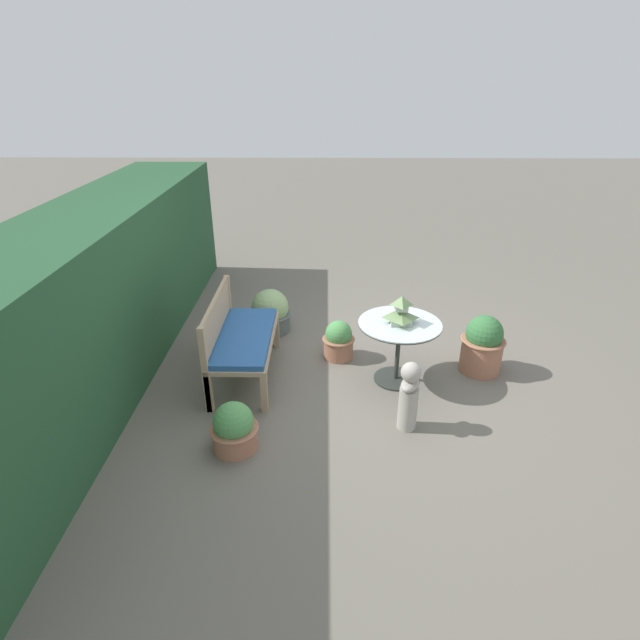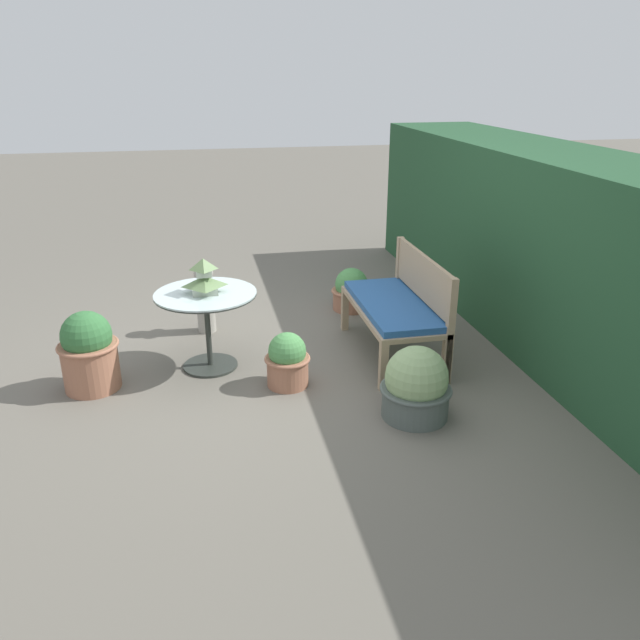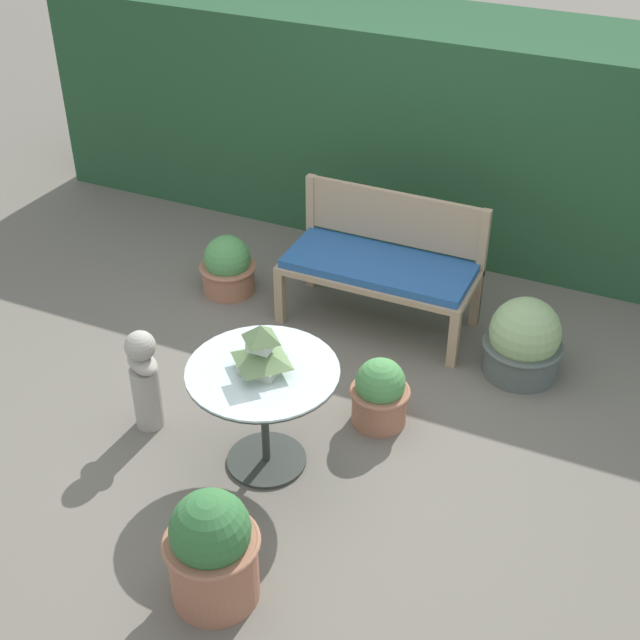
{
  "view_description": "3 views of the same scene",
  "coord_description": "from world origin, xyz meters",
  "px_view_note": "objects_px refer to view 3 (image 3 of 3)",
  "views": [
    {
      "loc": [
        -4.34,
        0.29,
        2.77
      ],
      "look_at": [
        0.02,
        0.34,
        0.62
      ],
      "focal_mm": 28.0,
      "sensor_mm": 36.0,
      "label": 1
    },
    {
      "loc": [
        4.6,
        -0.47,
        2.27
      ],
      "look_at": [
        0.14,
        0.45,
        0.42
      ],
      "focal_mm": 35.0,
      "sensor_mm": 36.0,
      "label": 2
    },
    {
      "loc": [
        1.68,
        -3.59,
        3.45
      ],
      "look_at": [
        -0.14,
        0.46,
        0.37
      ],
      "focal_mm": 50.0,
      "sensor_mm": 36.0,
      "label": 3
    }
  ],
  "objects_px": {
    "patio_table": "(263,390)",
    "potted_plant_table_near": "(228,267)",
    "garden_bust": "(145,378)",
    "potted_plant_bench_left": "(524,342)",
    "pagoda_birdhouse": "(262,351)",
    "potted_plant_bench_right": "(380,394)",
    "potted_plant_hedge_corner": "(212,550)",
    "garden_bench": "(379,271)"
  },
  "relations": [
    {
      "from": "patio_table",
      "to": "potted_plant_table_near",
      "type": "bearing_deg",
      "value": 125.68
    },
    {
      "from": "garden_bust",
      "to": "potted_plant_table_near",
      "type": "height_order",
      "value": "garden_bust"
    },
    {
      "from": "patio_table",
      "to": "potted_plant_bench_left",
      "type": "xyz_separation_m",
      "value": [
        1.08,
        1.37,
        -0.28
      ]
    },
    {
      "from": "potted_plant_bench_left",
      "to": "patio_table",
      "type": "bearing_deg",
      "value": -128.18
    },
    {
      "from": "potted_plant_bench_left",
      "to": "potted_plant_table_near",
      "type": "bearing_deg",
      "value": 177.78
    },
    {
      "from": "pagoda_birdhouse",
      "to": "potted_plant_bench_right",
      "type": "bearing_deg",
      "value": 52.25
    },
    {
      "from": "potted_plant_hedge_corner",
      "to": "potted_plant_bench_right",
      "type": "bearing_deg",
      "value": 80.16
    },
    {
      "from": "garden_bench",
      "to": "pagoda_birdhouse",
      "type": "relative_size",
      "value": 4.55
    },
    {
      "from": "potted_plant_bench_left",
      "to": "potted_plant_hedge_corner",
      "type": "relative_size",
      "value": 0.84
    },
    {
      "from": "garden_bust",
      "to": "potted_plant_bench_left",
      "type": "distance_m",
      "value": 2.29
    },
    {
      "from": "garden_bench",
      "to": "potted_plant_bench_left",
      "type": "distance_m",
      "value": 1.04
    },
    {
      "from": "potted_plant_table_near",
      "to": "garden_bench",
      "type": "bearing_deg",
      "value": 3.08
    },
    {
      "from": "garden_bust",
      "to": "potted_plant_hedge_corner",
      "type": "xyz_separation_m",
      "value": [
        0.95,
        -0.89,
        -0.04
      ]
    },
    {
      "from": "garden_bench",
      "to": "potted_plant_hedge_corner",
      "type": "bearing_deg",
      "value": -87.04
    },
    {
      "from": "pagoda_birdhouse",
      "to": "potted_plant_table_near",
      "type": "xyz_separation_m",
      "value": [
        -1.04,
        1.45,
        -0.57
      ]
    },
    {
      "from": "patio_table",
      "to": "potted_plant_table_near",
      "type": "xyz_separation_m",
      "value": [
        -1.04,
        1.45,
        -0.31
      ]
    },
    {
      "from": "potted_plant_table_near",
      "to": "potted_plant_bench_left",
      "type": "xyz_separation_m",
      "value": [
        2.12,
        -0.08,
        0.04
      ]
    },
    {
      "from": "pagoda_birdhouse",
      "to": "garden_bust",
      "type": "distance_m",
      "value": 0.87
    },
    {
      "from": "patio_table",
      "to": "potted_plant_bench_left",
      "type": "distance_m",
      "value": 1.76
    },
    {
      "from": "garden_bust",
      "to": "potted_plant_table_near",
      "type": "relative_size",
      "value": 1.52
    },
    {
      "from": "potted_plant_table_near",
      "to": "garden_bust",
      "type": "bearing_deg",
      "value": -78.87
    },
    {
      "from": "garden_bust",
      "to": "pagoda_birdhouse",
      "type": "bearing_deg",
      "value": 27.13
    },
    {
      "from": "garden_bench",
      "to": "patio_table",
      "type": "relative_size",
      "value": 1.58
    },
    {
      "from": "potted_plant_table_near",
      "to": "potted_plant_hedge_corner",
      "type": "xyz_separation_m",
      "value": [
        1.23,
        -2.34,
        0.11
      ]
    },
    {
      "from": "patio_table",
      "to": "pagoda_birdhouse",
      "type": "height_order",
      "value": "pagoda_birdhouse"
    },
    {
      "from": "garden_bench",
      "to": "potted_plant_hedge_corner",
      "type": "relative_size",
      "value": 2.05
    },
    {
      "from": "potted_plant_table_near",
      "to": "potted_plant_hedge_corner",
      "type": "distance_m",
      "value": 2.65
    },
    {
      "from": "patio_table",
      "to": "potted_plant_bench_right",
      "type": "xyz_separation_m",
      "value": [
        0.44,
        0.57,
        -0.3
      ]
    },
    {
      "from": "garden_bench",
      "to": "potted_plant_bench_right",
      "type": "xyz_separation_m",
      "value": [
        0.38,
        -0.94,
        -0.2
      ]
    },
    {
      "from": "patio_table",
      "to": "pagoda_birdhouse",
      "type": "xyz_separation_m",
      "value": [
        0.0,
        0.0,
        0.25
      ]
    },
    {
      "from": "potted_plant_table_near",
      "to": "potted_plant_bench_right",
      "type": "height_order",
      "value": "potted_plant_bench_right"
    },
    {
      "from": "potted_plant_bench_left",
      "to": "potted_plant_hedge_corner",
      "type": "bearing_deg",
      "value": -111.46
    },
    {
      "from": "potted_plant_bench_left",
      "to": "garden_bust",
      "type": "bearing_deg",
      "value": -143.31
    },
    {
      "from": "garden_bench",
      "to": "potted_plant_bench_right",
      "type": "height_order",
      "value": "garden_bench"
    },
    {
      "from": "potted_plant_table_near",
      "to": "patio_table",
      "type": "bearing_deg",
      "value": -54.32
    },
    {
      "from": "potted_plant_bench_right",
      "to": "potted_plant_table_near",
      "type": "bearing_deg",
      "value": 149.31
    },
    {
      "from": "garden_bust",
      "to": "potted_plant_bench_left",
      "type": "relative_size",
      "value": 1.25
    },
    {
      "from": "garden_bust",
      "to": "potted_plant_bench_right",
      "type": "height_order",
      "value": "garden_bust"
    },
    {
      "from": "garden_bench",
      "to": "patio_table",
      "type": "xyz_separation_m",
      "value": [
        -0.06,
        -1.51,
        0.1
      ]
    },
    {
      "from": "potted_plant_hedge_corner",
      "to": "pagoda_birdhouse",
      "type": "bearing_deg",
      "value": 101.99
    },
    {
      "from": "potted_plant_table_near",
      "to": "potted_plant_bench_right",
      "type": "distance_m",
      "value": 1.73
    },
    {
      "from": "pagoda_birdhouse",
      "to": "potted_plant_bench_right",
      "type": "height_order",
      "value": "pagoda_birdhouse"
    }
  ]
}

